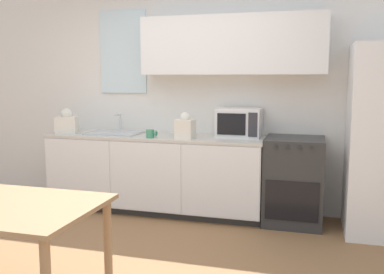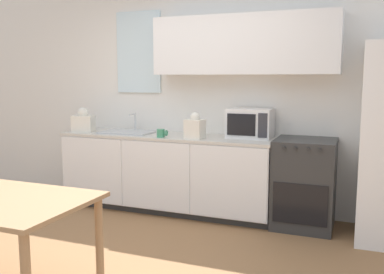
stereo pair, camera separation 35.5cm
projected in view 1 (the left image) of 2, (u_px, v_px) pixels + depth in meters
wall_back at (194, 86)px, 4.98m from camera, size 12.00×0.38×2.70m
kitchen_counter at (155, 173)px, 4.93m from camera, size 2.51×0.63×0.89m
oven_range at (294, 181)px, 4.52m from camera, size 0.60×0.62×0.92m
kitchen_sink at (115, 132)px, 5.01m from camera, size 0.61×0.43×0.22m
microwave at (239, 123)px, 4.70m from camera, size 0.48×0.34×0.32m
coffee_mug at (151, 134)px, 4.66m from camera, size 0.12×0.09×0.09m
grocery_bag_0 at (185, 127)px, 4.57m from camera, size 0.21×0.18×0.28m
grocery_bag_1 at (67, 123)px, 5.04m from camera, size 0.29×0.27×0.29m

